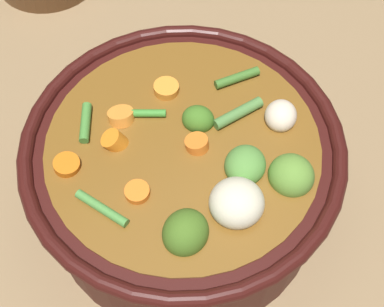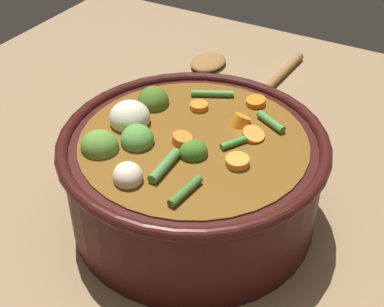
{
  "view_description": "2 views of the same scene",
  "coord_description": "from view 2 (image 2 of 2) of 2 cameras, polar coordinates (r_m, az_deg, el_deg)",
  "views": [
    {
      "loc": [
        -0.22,
        0.12,
        0.5
      ],
      "look_at": [
        -0.01,
        -0.0,
        0.1
      ],
      "focal_mm": 47.27,
      "sensor_mm": 36.0,
      "label": 1
    },
    {
      "loc": [
        0.24,
        -0.43,
        0.46
      ],
      "look_at": [
        0.0,
        -0.01,
        0.1
      ],
      "focal_mm": 51.35,
      "sensor_mm": 36.0,
      "label": 2
    }
  ],
  "objects": [
    {
      "name": "ground_plane",
      "position": [
        0.67,
        0.14,
        -6.42
      ],
      "size": [
        1.1,
        1.1,
        0.0
      ],
      "primitive_type": "plane",
      "color": "#8C704C"
    },
    {
      "name": "cooking_pot",
      "position": [
        0.63,
        0.06,
        -2.28
      ],
      "size": [
        0.3,
        0.3,
        0.14
      ],
      "color": "#38110F",
      "rests_on": "ground_plane"
    },
    {
      "name": "wooden_spoon",
      "position": [
        0.96,
        4.26,
        8.71
      ],
      "size": [
        0.17,
        0.22,
        0.01
      ],
      "color": "olive",
      "rests_on": "ground_plane"
    }
  ]
}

